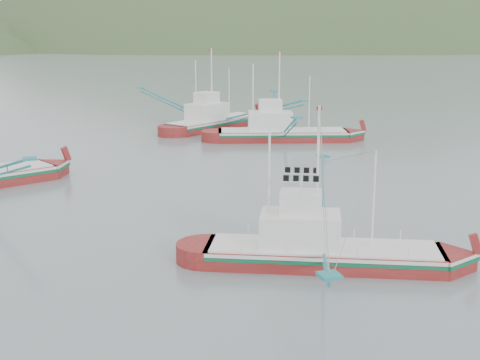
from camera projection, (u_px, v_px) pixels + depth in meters
name	position (u px, v px, depth m)	size (l,w,h in m)	color
ground	(272.00, 258.00, 37.50)	(1200.00, 1200.00, 0.00)	slate
main_boat	(322.00, 231.00, 35.98)	(13.12, 22.12, 9.40)	maroon
bg_boat_far	(214.00, 110.00, 85.11)	(19.48, 24.28, 10.92)	maroon
bg_boat_right	(282.00, 123.00, 75.98)	(15.27, 26.18, 10.82)	maroon
headland_right	(376.00, 44.00, 507.17)	(684.00, 432.00, 306.00)	#344B27
ridge_distant	(81.00, 43.00, 567.54)	(960.00, 400.00, 240.00)	slate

